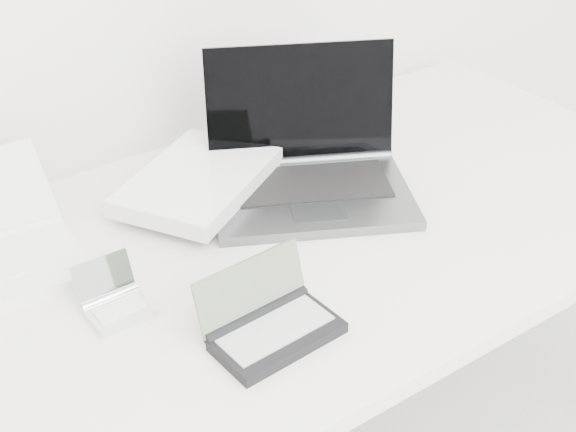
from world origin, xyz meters
TOP-DOWN VIEW (x-y plane):
  - desk at (0.00, 1.55)m, footprint 1.60×0.80m
  - laptop_large at (0.03, 1.68)m, footprint 0.59×0.49m
  - pda_silver at (-0.34, 1.52)m, footprint 0.09×0.10m
  - palmtop_charcoal at (-0.18, 1.34)m, footprint 0.19×0.14m

SIDE VIEW (x-z plane):
  - desk at x=0.00m, z-range 0.32..1.05m
  - pda_silver at x=-0.34m, z-range 0.71..0.78m
  - palmtop_charcoal at x=-0.18m, z-range 0.70..0.80m
  - laptop_large at x=0.03m, z-range 0.65..0.89m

